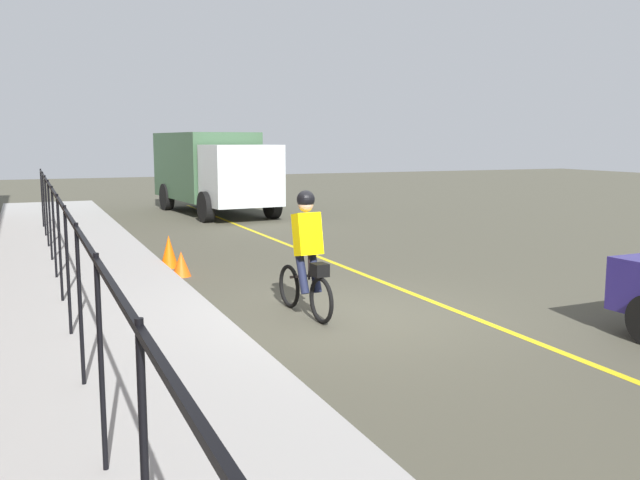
% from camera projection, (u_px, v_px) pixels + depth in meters
% --- Properties ---
extents(ground_plane, '(80.00, 80.00, 0.00)m').
position_uv_depth(ground_plane, '(349.00, 316.00, 10.09)').
color(ground_plane, '#494739').
extents(lane_line_centre, '(36.00, 0.12, 0.01)m').
position_uv_depth(lane_line_centre, '(443.00, 306.00, 10.71)').
color(lane_line_centre, yellow).
rests_on(lane_line_centre, ground).
extents(sidewalk, '(40.00, 3.20, 0.15)m').
position_uv_depth(sidewalk, '(105.00, 337.00, 8.76)').
color(sidewalk, '#9C9A97').
rests_on(sidewalk, ground).
extents(iron_fence, '(21.44, 0.04, 1.60)m').
position_uv_depth(iron_fence, '(62.00, 229.00, 9.33)').
color(iron_fence, black).
rests_on(iron_fence, sidewalk).
extents(cyclist_lead, '(1.71, 0.39, 1.83)m').
position_uv_depth(cyclist_lead, '(307.00, 254.00, 9.93)').
color(cyclist_lead, black).
rests_on(cyclist_lead, ground).
extents(box_truck_background, '(6.89, 3.01, 2.78)m').
position_uv_depth(box_truck_background, '(213.00, 169.00, 24.02)').
color(box_truck_background, '#37563A').
rests_on(box_truck_background, ground).
extents(traffic_cone_near, '(0.36, 0.36, 0.65)m').
position_uv_depth(traffic_cone_near, '(169.00, 252.00, 13.86)').
color(traffic_cone_near, '#ED5807').
rests_on(traffic_cone_near, ground).
extents(traffic_cone_far, '(0.36, 0.36, 0.47)m').
position_uv_depth(traffic_cone_far, '(181.00, 264.00, 12.99)').
color(traffic_cone_far, '#FC530E').
rests_on(traffic_cone_far, ground).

